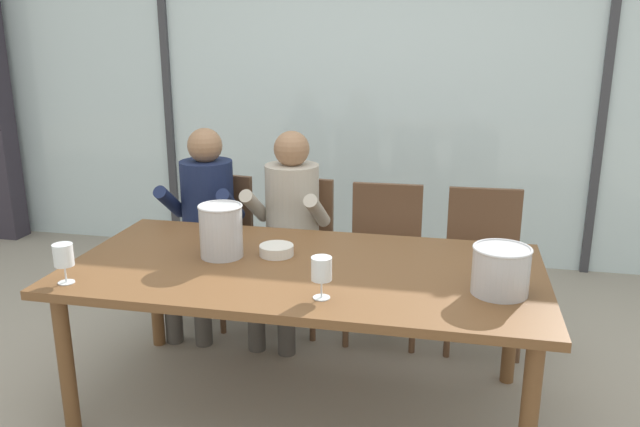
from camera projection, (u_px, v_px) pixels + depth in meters
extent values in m
plane|color=#9E9384|center=(341.00, 318.00, 4.05)|extent=(14.00, 14.00, 0.00)
cube|color=silver|center=(371.00, 94.00, 4.82)|extent=(7.36, 0.03, 2.60)
cube|color=#38383D|center=(168.00, 90.00, 5.14)|extent=(0.06, 0.06, 2.60)
cube|color=#38383D|center=(604.00, 98.00, 4.47)|extent=(0.06, 0.06, 2.60)
cube|color=#477A38|center=(407.00, 110.00, 8.46)|extent=(13.36, 2.40, 1.47)
cube|color=brown|center=(304.00, 270.00, 2.91)|extent=(2.16, 1.07, 0.04)
cylinder|color=brown|center=(66.00, 365.00, 2.80)|extent=(0.07, 0.07, 0.69)
cylinder|color=brown|center=(529.00, 419.00, 2.41)|extent=(0.07, 0.07, 0.69)
cylinder|color=brown|center=(155.00, 289.00, 3.62)|extent=(0.07, 0.07, 0.69)
cylinder|color=brown|center=(512.00, 321.00, 3.23)|extent=(0.07, 0.07, 0.69)
cube|color=brown|center=(208.00, 249.00, 3.96)|extent=(0.50, 0.50, 0.03)
cube|color=brown|center=(222.00, 206.00, 4.08)|extent=(0.42, 0.10, 0.42)
cylinder|color=brown|center=(167.00, 290.00, 3.92)|extent=(0.04, 0.04, 0.44)
cylinder|color=brown|center=(222.00, 299.00, 3.79)|extent=(0.04, 0.04, 0.44)
cylinder|color=brown|center=(199.00, 269.00, 4.26)|extent=(0.04, 0.04, 0.44)
cylinder|color=brown|center=(250.00, 277.00, 4.13)|extent=(0.04, 0.04, 0.44)
cube|color=brown|center=(291.00, 255.00, 3.85)|extent=(0.47, 0.47, 0.03)
cube|color=brown|center=(301.00, 211.00, 3.98)|extent=(0.42, 0.06, 0.42)
cylinder|color=brown|center=(251.00, 299.00, 3.79)|extent=(0.04, 0.04, 0.44)
cylinder|color=brown|center=(313.00, 306.00, 3.69)|extent=(0.04, 0.04, 0.44)
cylinder|color=brown|center=(273.00, 276.00, 4.14)|extent=(0.04, 0.04, 0.44)
cylinder|color=brown|center=(329.00, 282.00, 4.05)|extent=(0.04, 0.04, 0.44)
cube|color=brown|center=(383.00, 264.00, 3.70)|extent=(0.45, 0.45, 0.03)
cube|color=brown|center=(387.00, 218.00, 3.83)|extent=(0.42, 0.05, 0.42)
cylinder|color=brown|center=(346.00, 311.00, 3.62)|extent=(0.04, 0.04, 0.44)
cylinder|color=brown|center=(413.00, 317.00, 3.56)|extent=(0.04, 0.04, 0.44)
cylinder|color=brown|center=(354.00, 286.00, 3.98)|extent=(0.04, 0.04, 0.44)
cylinder|color=brown|center=(416.00, 290.00, 3.91)|extent=(0.04, 0.04, 0.44)
cube|color=brown|center=(484.00, 271.00, 3.59)|extent=(0.46, 0.46, 0.03)
cube|color=brown|center=(484.00, 223.00, 3.72)|extent=(0.42, 0.05, 0.42)
cylinder|color=brown|center=(448.00, 320.00, 3.51)|extent=(0.04, 0.04, 0.44)
cylinder|color=brown|center=(519.00, 326.00, 3.45)|extent=(0.04, 0.04, 0.44)
cylinder|color=brown|center=(447.00, 293.00, 3.87)|extent=(0.04, 0.04, 0.44)
cylinder|color=brown|center=(511.00, 298.00, 3.81)|extent=(0.04, 0.04, 0.44)
cylinder|color=#192347|center=(208.00, 203.00, 3.90)|extent=(0.33, 0.33, 0.52)
sphere|color=#936B4C|center=(205.00, 145.00, 3.80)|extent=(0.21, 0.21, 0.21)
cube|color=#47423D|center=(184.00, 252.00, 3.80)|extent=(0.14, 0.40, 0.13)
cube|color=#47423D|center=(212.00, 254.00, 3.77)|extent=(0.14, 0.40, 0.13)
cylinder|color=#47423D|center=(173.00, 305.00, 3.68)|extent=(0.10, 0.10, 0.46)
cylinder|color=#47423D|center=(202.00, 307.00, 3.65)|extent=(0.10, 0.10, 0.46)
cylinder|color=#192347|center=(170.00, 202.00, 3.81)|extent=(0.09, 0.33, 0.26)
cylinder|color=#192347|center=(231.00, 205.00, 3.74)|extent=(0.09, 0.33, 0.26)
cylinder|color=#B7AD9E|center=(292.00, 207.00, 3.79)|extent=(0.34, 0.34, 0.52)
sphere|color=#936B4C|center=(292.00, 149.00, 3.69)|extent=(0.21, 0.21, 0.21)
cube|color=#47423D|center=(267.00, 258.00, 3.70)|extent=(0.16, 0.41, 0.13)
cube|color=#47423D|center=(297.00, 261.00, 3.65)|extent=(0.16, 0.41, 0.13)
cylinder|color=#47423D|center=(256.00, 312.00, 3.59)|extent=(0.10, 0.10, 0.46)
cylinder|color=#47423D|center=(286.00, 316.00, 3.54)|extent=(0.10, 0.10, 0.46)
cylinder|color=#B7AD9E|center=(255.00, 206.00, 3.72)|extent=(0.10, 0.33, 0.26)
cylinder|color=#B7AD9E|center=(317.00, 211.00, 3.62)|extent=(0.10, 0.33, 0.26)
cylinder|color=#B7B7BC|center=(501.00, 271.00, 2.58)|extent=(0.23, 0.23, 0.19)
torus|color=silver|center=(503.00, 248.00, 2.55)|extent=(0.24, 0.24, 0.01)
cylinder|color=#B7B7BC|center=(221.00, 231.00, 3.00)|extent=(0.20, 0.20, 0.25)
torus|color=silver|center=(220.00, 206.00, 2.96)|extent=(0.21, 0.21, 0.01)
cylinder|color=silver|center=(277.00, 250.00, 3.04)|extent=(0.16, 0.16, 0.05)
cylinder|color=silver|center=(67.00, 282.00, 2.71)|extent=(0.07, 0.07, 0.00)
cylinder|color=silver|center=(65.00, 274.00, 2.70)|extent=(0.01, 0.01, 0.07)
cylinder|color=silver|center=(63.00, 255.00, 2.68)|extent=(0.08, 0.08, 0.09)
cylinder|color=#560C1E|center=(64.00, 261.00, 2.68)|extent=(0.07, 0.07, 0.04)
cylinder|color=silver|center=(321.00, 298.00, 2.56)|extent=(0.07, 0.07, 0.00)
cylinder|color=silver|center=(321.00, 288.00, 2.55)|extent=(0.01, 0.01, 0.07)
cylinder|color=silver|center=(322.00, 269.00, 2.52)|extent=(0.08, 0.08, 0.09)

